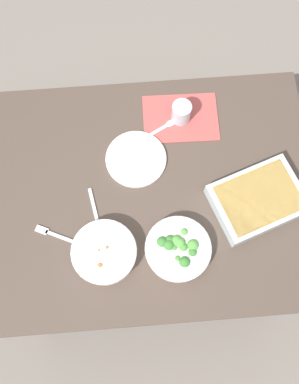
{
  "coord_description": "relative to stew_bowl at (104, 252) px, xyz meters",
  "views": [
    {
      "loc": [
        -0.04,
        -0.49,
        2.19
      ],
      "look_at": [
        0.0,
        0.0,
        0.74
      ],
      "focal_mm": 40.48,
      "sensor_mm": 36.0,
      "label": 1
    }
  ],
  "objects": [
    {
      "name": "drink_cup",
      "position": [
        0.31,
        0.49,
        0.01
      ],
      "size": [
        0.07,
        0.07,
        0.08
      ],
      "color": "#B2BCC6",
      "rests_on": "dining_table"
    },
    {
      "name": "ground_plane",
      "position": [
        0.17,
        0.21,
        -0.77
      ],
      "size": [
        6.0,
        6.0,
        0.0
      ],
      "primitive_type": "plane",
      "color": "slate"
    },
    {
      "name": "baking_dish",
      "position": [
        0.54,
        0.14,
        0.0
      ],
      "size": [
        0.36,
        0.31,
        0.06
      ],
      "color": "silver",
      "rests_on": "dining_table"
    },
    {
      "name": "dining_table",
      "position": [
        0.17,
        0.21,
        -0.12
      ],
      "size": [
        1.2,
        0.9,
        0.74
      ],
      "color": "#4C3D33",
      "rests_on": "ground_plane"
    },
    {
      "name": "broccoli_bowl",
      "position": [
        0.24,
        -0.01,
        -0.0
      ],
      "size": [
        0.22,
        0.22,
        0.07
      ],
      "color": "white",
      "rests_on": "dining_table"
    },
    {
      "name": "spoon_spare",
      "position": [
        0.23,
        0.45,
        -0.03
      ],
      "size": [
        0.16,
        0.1,
        0.01
      ],
      "color": "silver",
      "rests_on": "dining_table"
    },
    {
      "name": "placemat",
      "position": [
        0.31,
        0.49,
        -0.03
      ],
      "size": [
        0.28,
        0.21,
        0.0
      ],
      "primitive_type": "cube",
      "rotation": [
        0.0,
        0.0,
        -0.02
      ],
      "color": "#B24C47",
      "rests_on": "dining_table"
    },
    {
      "name": "fork_on_table",
      "position": [
        -0.17,
        0.08,
        -0.03
      ],
      "size": [
        0.17,
        0.09,
        0.01
      ],
      "color": "silver",
      "rests_on": "dining_table"
    },
    {
      "name": "stew_bowl",
      "position": [
        0.0,
        0.0,
        0.0
      ],
      "size": [
        0.22,
        0.22,
        0.06
      ],
      "color": "white",
      "rests_on": "dining_table"
    },
    {
      "name": "side_plate",
      "position": [
        0.13,
        0.34,
        -0.03
      ],
      "size": [
        0.22,
        0.22,
        0.01
      ],
      "primitive_type": "cylinder",
      "color": "white",
      "rests_on": "dining_table"
    },
    {
      "name": "spoon_by_stew",
      "position": [
        -0.02,
        0.13,
        -0.03
      ],
      "size": [
        0.05,
        0.18,
        0.01
      ],
      "color": "silver",
      "rests_on": "dining_table"
    },
    {
      "name": "spoon_by_broccoli",
      "position": [
        0.23,
        0.03,
        -0.03
      ],
      "size": [
        0.07,
        0.17,
        0.01
      ],
      "color": "silver",
      "rests_on": "dining_table"
    }
  ]
}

